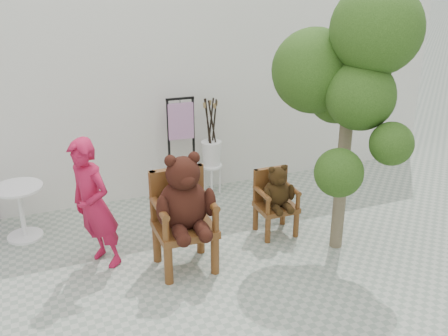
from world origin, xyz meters
name	(u,v)px	position (x,y,z in m)	size (l,w,h in m)	color
ground_plane	(237,286)	(0.00, 0.00, 0.00)	(60.00, 60.00, 0.00)	#999F8E
back_wall	(157,88)	(0.00, 3.10, 1.50)	(9.00, 1.00, 3.00)	silver
chair_big	(184,205)	(-0.40, 0.58, 0.78)	(0.66, 0.73, 1.39)	#512C11
chair_small	(276,194)	(0.92, 0.91, 0.54)	(0.48, 0.50, 0.93)	#512C11
person	(94,205)	(-1.31, 0.95, 0.78)	(0.57, 0.37, 1.57)	#A91439
cafe_table	(21,206)	(-2.09, 1.97, 0.44)	(0.60, 0.60, 0.70)	white
display_stand	(182,161)	(0.13, 2.35, 0.58)	(0.47, 0.38, 1.51)	black
stool_bucket	(211,153)	(0.58, 2.35, 0.64)	(0.32, 0.32, 1.45)	white
tree	(352,68)	(1.53, 0.42, 2.18)	(1.46, 1.69, 3.10)	brown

